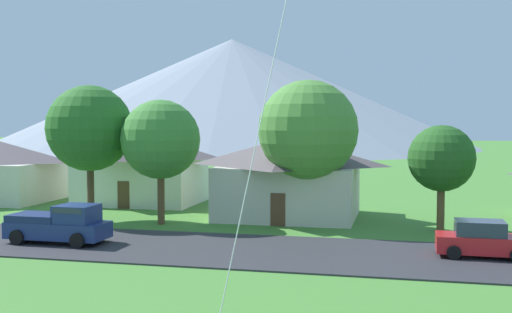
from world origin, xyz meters
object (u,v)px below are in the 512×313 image
object	(u,v)px
house_leftmost	(141,167)
tree_near_left	(442,159)
tree_center	(161,140)
house_right_center	(289,176)
parked_car_red_mid_west	(482,240)
tree_right_of_center	(308,130)
pickup_truck_navy_west_side	(60,224)
tree_near_right	(90,128)

from	to	relation	value
house_leftmost	tree_near_left	bearing A→B (deg)	-18.82
tree_center	house_leftmost	bearing A→B (deg)	120.05
house_right_center	parked_car_red_mid_west	world-z (taller)	house_right_center
tree_right_of_center	pickup_truck_navy_west_side	bearing A→B (deg)	-143.28
house_leftmost	pickup_truck_navy_west_side	bearing A→B (deg)	-81.46
house_right_center	tree_right_of_center	size ratio (longest dim) A/B	1.07
tree_near_left	tree_near_right	xyz separation A→B (m)	(-21.38, -1.29, 1.68)
tree_center	tree_right_of_center	world-z (taller)	tree_right_of_center
tree_near_left	pickup_truck_navy_west_side	xyz separation A→B (m)	(-19.31, -8.46, -3.12)
house_leftmost	pickup_truck_navy_west_side	size ratio (longest dim) A/B	1.81
house_right_center	tree_center	distance (m)	8.87
tree_near_left	tree_near_right	size ratio (longest dim) A/B	0.71
tree_near_right	parked_car_red_mid_west	xyz separation A→B (m)	(22.81, -5.74, -4.99)
tree_right_of_center	pickup_truck_navy_west_side	size ratio (longest dim) A/B	1.69
tree_near_left	tree_right_of_center	distance (m)	7.92
house_leftmost	tree_near_right	size ratio (longest dim) A/B	1.10
house_right_center	pickup_truck_navy_west_side	size ratio (longest dim) A/B	1.80
tree_right_of_center	tree_near_right	world-z (taller)	tree_right_of_center
tree_right_of_center	parked_car_red_mid_west	xyz separation A→B (m)	(9.19, -7.20, -4.92)
tree_near_left	tree_near_right	world-z (taller)	tree_near_right
tree_near_left	pickup_truck_navy_west_side	bearing A→B (deg)	-156.35
parked_car_red_mid_west	pickup_truck_navy_west_side	distance (m)	20.80
house_leftmost	tree_near_right	xyz separation A→B (m)	(0.32, -8.69, 3.07)
tree_right_of_center	parked_car_red_mid_west	size ratio (longest dim) A/B	2.09
tree_center	pickup_truck_navy_west_side	xyz separation A→B (m)	(-2.73, -7.02, -4.14)
tree_center	tree_right_of_center	size ratio (longest dim) A/B	0.87
parked_car_red_mid_west	tree_near_right	bearing A→B (deg)	165.89
house_leftmost	pickup_truck_navy_west_side	world-z (taller)	house_leftmost
tree_right_of_center	house_right_center	bearing A→B (deg)	119.03
house_leftmost	tree_right_of_center	xyz separation A→B (m)	(13.94, -7.22, 3.00)
house_right_center	parked_car_red_mid_west	bearing A→B (deg)	-43.31
house_leftmost	parked_car_red_mid_west	xyz separation A→B (m)	(23.13, -14.42, -1.92)
tree_center	parked_car_red_mid_west	xyz separation A→B (m)	(18.02, -5.59, -4.33)
house_leftmost	tree_center	distance (m)	10.48
house_leftmost	parked_car_red_mid_west	size ratio (longest dim) A/B	2.24
tree_near_right	parked_car_red_mid_west	distance (m)	24.05
tree_near_right	pickup_truck_navy_west_side	size ratio (longest dim) A/B	1.64
tree_center	parked_car_red_mid_west	world-z (taller)	tree_center
tree_near_left	pickup_truck_navy_west_side	size ratio (longest dim) A/B	1.17
parked_car_red_mid_west	pickup_truck_navy_west_side	xyz separation A→B (m)	(-20.75, -1.43, 0.19)
house_leftmost	pickup_truck_navy_west_side	distance (m)	16.12
tree_near_left	tree_near_right	bearing A→B (deg)	-176.54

